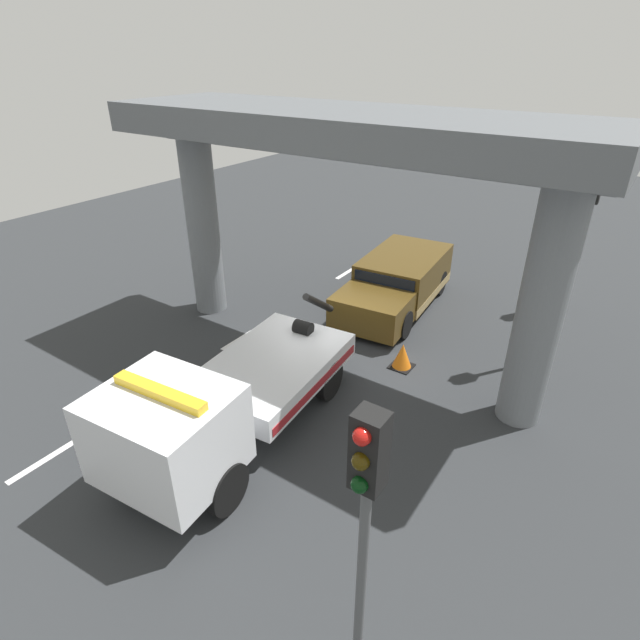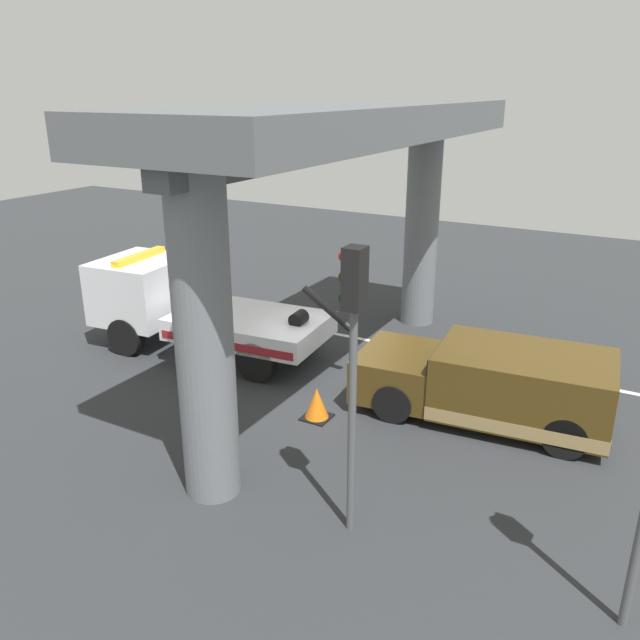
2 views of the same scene
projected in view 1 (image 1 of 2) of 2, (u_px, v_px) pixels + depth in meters
The scene contains 11 objects.
ground_plane at pixel (329, 361), 13.83m from camera, with size 60.00×40.00×0.10m, color #2D3033.
lane_stripe_west at pixel (355, 267), 19.54m from camera, with size 2.60×0.16×0.01m, color silver.
lane_stripe_mid at pixel (253, 331), 15.17m from camera, with size 2.60×0.16×0.01m, color silver.
lane_stripe_east at pixel (68, 446), 10.81m from camera, with size 2.60×0.16×0.01m, color silver.
tow_truck_white at pixel (219, 403), 10.16m from camera, with size 7.33×2.90×2.46m.
towed_van_green at pixel (397, 283), 16.34m from camera, with size 5.37×2.62×1.58m.
overpass_structure at pixel (342, 162), 11.68m from camera, with size 3.60×11.78×6.31m.
traffic_light_near at pixel (590, 212), 15.07m from camera, with size 0.39×0.32×4.34m.
traffic_light_far at pixel (562, 245), 12.08m from camera, with size 0.39×0.32×4.60m.
traffic_light_mid at pixel (365, 511), 5.18m from camera, with size 0.39×0.32×4.57m.
traffic_cone_orange at pixel (402, 356), 13.32m from camera, with size 0.58×0.58×0.69m.
Camera 1 is at (9.77, 6.33, 7.51)m, focal length 28.40 mm.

